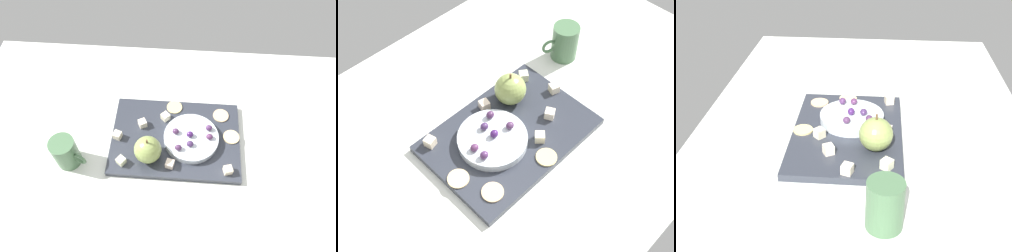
% 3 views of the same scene
% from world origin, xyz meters
% --- Properties ---
extents(table, '(1.34, 0.82, 0.05)m').
position_xyz_m(table, '(0.00, 0.00, 0.02)').
color(table, silver).
rests_on(table, ground).
extents(platter, '(0.37, 0.26, 0.02)m').
position_xyz_m(platter, '(0.02, -0.04, 0.05)').
color(platter, '#2C303A').
rests_on(platter, table).
extents(serving_dish, '(0.16, 0.16, 0.02)m').
position_xyz_m(serving_dish, '(-0.03, -0.03, 0.07)').
color(serving_dish, silver).
rests_on(serving_dish, platter).
extents(apple_whole, '(0.07, 0.07, 0.07)m').
position_xyz_m(apple_whole, '(0.09, 0.03, 0.10)').
color(apple_whole, '#889A50').
rests_on(apple_whole, platter).
extents(apple_stem, '(0.01, 0.01, 0.01)m').
position_xyz_m(apple_stem, '(0.09, 0.03, 0.14)').
color(apple_stem, brown).
rests_on(apple_stem, apple_whole).
extents(cheese_cube_0, '(0.03, 0.03, 0.02)m').
position_xyz_m(cheese_cube_0, '(-0.13, 0.06, 0.07)').
color(cheese_cube_0, '#F9E5C1').
rests_on(cheese_cube_0, platter).
extents(cheese_cube_1, '(0.03, 0.03, 0.02)m').
position_xyz_m(cheese_cube_1, '(0.12, -0.07, 0.07)').
color(cheese_cube_1, '#F9E8CC').
rests_on(cheese_cube_1, platter).
extents(cheese_cube_2, '(0.03, 0.03, 0.02)m').
position_xyz_m(cheese_cube_2, '(0.03, 0.06, 0.07)').
color(cheese_cube_2, '#F9E1C9').
rests_on(cheese_cube_2, platter).
extents(cheese_cube_3, '(0.03, 0.03, 0.02)m').
position_xyz_m(cheese_cube_3, '(0.05, -0.10, 0.07)').
color(cheese_cube_3, beige).
rests_on(cheese_cube_3, platter).
extents(cheese_cube_4, '(0.03, 0.03, 0.02)m').
position_xyz_m(cheese_cube_4, '(0.16, 0.06, 0.07)').
color(cheese_cube_4, '#EFEFC2').
rests_on(cheese_cube_4, platter).
extents(cheese_cube_5, '(0.03, 0.03, 0.02)m').
position_xyz_m(cheese_cube_5, '(0.18, -0.02, 0.07)').
color(cheese_cube_5, '#F9E9CB').
rests_on(cheese_cube_5, platter).
extents(cracker_0, '(0.05, 0.05, 0.00)m').
position_xyz_m(cracker_0, '(-0.11, -0.12, 0.06)').
color(cracker_0, '#DDB88A').
rests_on(cracker_0, platter).
extents(cracker_1, '(0.05, 0.05, 0.00)m').
position_xyz_m(cracker_1, '(0.03, -0.14, 0.06)').
color(cracker_1, '#DAC681').
rests_on(cracker_1, platter).
extents(cracker_2, '(0.05, 0.05, 0.00)m').
position_xyz_m(cracker_2, '(-0.14, -0.05, 0.06)').
color(cracker_2, beige).
rests_on(cracker_2, platter).
extents(grape_0, '(0.02, 0.02, 0.02)m').
position_xyz_m(grape_0, '(0.02, -0.04, 0.09)').
color(grape_0, '#4D2D52').
rests_on(grape_0, serving_dish).
extents(grape_1, '(0.02, 0.02, 0.02)m').
position_xyz_m(grape_1, '(-0.02, -0.03, 0.09)').
color(grape_1, '#421E5D').
rests_on(grape_1, serving_dish).
extents(grape_2, '(0.02, 0.02, 0.02)m').
position_xyz_m(grape_2, '(-0.08, -0.03, 0.09)').
color(grape_2, '#542C53').
rests_on(grape_2, serving_dish).
extents(grape_3, '(0.02, 0.02, 0.02)m').
position_xyz_m(grape_3, '(0.01, 0.01, 0.09)').
color(grape_3, '#47284C').
rests_on(grape_3, serving_dish).
extents(grape_4, '(0.02, 0.02, 0.02)m').
position_xyz_m(grape_4, '(-0.02, 0.00, 0.09)').
color(grape_4, '#412855').
rests_on(grape_4, serving_dish).
extents(grape_5, '(0.02, 0.02, 0.02)m').
position_xyz_m(grape_5, '(-0.07, -0.06, 0.09)').
color(grape_5, '#4C2B58').
rests_on(grape_5, serving_dish).
extents(cup, '(0.10, 0.07, 0.10)m').
position_xyz_m(cup, '(0.31, 0.05, 0.09)').
color(cup, '#466B48').
rests_on(cup, table).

